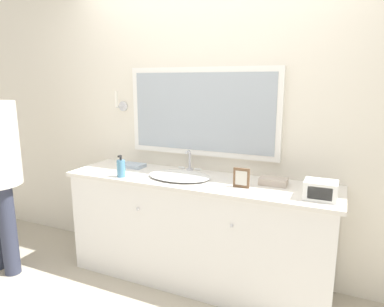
% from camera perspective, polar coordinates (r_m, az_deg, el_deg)
% --- Properties ---
extents(ground_plane, '(14.00, 14.00, 0.00)m').
position_cam_1_polar(ground_plane, '(2.82, -1.94, -23.19)').
color(ground_plane, '#B2A893').
extents(wall_back, '(8.00, 0.18, 2.55)m').
position_cam_1_polar(wall_back, '(2.89, 3.24, 5.08)').
color(wall_back, silver).
rests_on(wall_back, ground_plane).
extents(vanity_counter, '(2.16, 0.57, 0.87)m').
position_cam_1_polar(vanity_counter, '(2.84, 0.79, -12.69)').
color(vanity_counter, white).
rests_on(vanity_counter, ground_plane).
extents(sink_basin, '(0.51, 0.40, 0.19)m').
position_cam_1_polar(sink_basin, '(2.72, -2.06, -3.64)').
color(sink_basin, white).
rests_on(sink_basin, vanity_counter).
extents(soap_bottle, '(0.07, 0.07, 0.18)m').
position_cam_1_polar(soap_bottle, '(2.79, -11.74, -2.41)').
color(soap_bottle, teal).
rests_on(soap_bottle, vanity_counter).
extents(appliance_box, '(0.21, 0.16, 0.12)m').
position_cam_1_polar(appliance_box, '(2.37, 20.65, -5.73)').
color(appliance_box, white).
rests_on(appliance_box, vanity_counter).
extents(picture_frame, '(0.12, 0.01, 0.14)m').
position_cam_1_polar(picture_frame, '(2.48, 8.23, -4.05)').
color(picture_frame, brown).
rests_on(picture_frame, vanity_counter).
extents(hand_towel_near_sink, '(0.20, 0.13, 0.05)m').
position_cam_1_polar(hand_towel_near_sink, '(2.61, 13.41, -4.53)').
color(hand_towel_near_sink, '#B7A899').
rests_on(hand_towel_near_sink, vanity_counter).
extents(hand_towel_far_corner, '(0.20, 0.13, 0.03)m').
position_cam_1_polar(hand_towel_far_corner, '(3.09, -9.76, -1.98)').
color(hand_towel_far_corner, '#A8B7C6').
rests_on(hand_towel_far_corner, vanity_counter).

